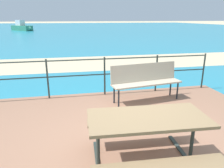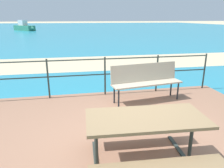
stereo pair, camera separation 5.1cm
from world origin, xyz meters
TOP-DOWN VIEW (x-y plane):
  - ground_plane at (0.00, 0.00)m, footprint 240.00×240.00m
  - patio_paving at (0.00, 0.00)m, footprint 6.40×5.20m
  - sea_water at (0.00, 40.00)m, footprint 90.00×90.00m
  - beach_strip at (0.00, 6.98)m, footprint 54.03×3.92m
  - picnic_table at (0.06, -0.64)m, footprint 1.64×1.49m
  - park_bench at (0.93, 1.82)m, footprint 1.82×0.68m
  - railing_fence at (0.00, 2.42)m, footprint 5.94×0.04m
  - boat_near at (-8.16, 35.17)m, footprint 3.97×4.17m

SIDE VIEW (x-z plane):
  - ground_plane at x=0.00m, z-range 0.00..0.00m
  - sea_water at x=0.00m, z-range 0.00..0.01m
  - beach_strip at x=0.00m, z-range 0.00..0.01m
  - patio_paving at x=0.00m, z-range 0.00..0.06m
  - boat_near at x=-8.16m, z-range -0.27..1.40m
  - park_bench at x=0.93m, z-range 0.16..1.09m
  - picnic_table at x=0.06m, z-range 0.26..1.05m
  - railing_fence at x=0.00m, z-range 0.20..1.23m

